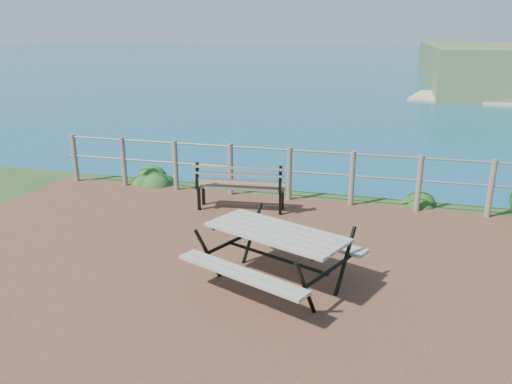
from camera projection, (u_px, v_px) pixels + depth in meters
ground at (232, 280)px, 6.33m from camera, size 10.00×7.00×0.12m
ocean at (400, 44)px, 189.82m from camera, size 1200.00×1200.00×0.00m
safety_railing at (289, 171)px, 9.23m from camera, size 9.40×0.10×1.00m
picnic_table at (276, 252)px, 6.03m from camera, size 1.85×1.39×0.72m
park_bench at (241, 179)px, 8.69m from camera, size 1.59×0.56×0.88m
shrub_lip_west at (153, 183)px, 10.55m from camera, size 0.79×0.79×0.54m
shrub_lip_east at (417, 205)px, 9.16m from camera, size 0.66×0.66×0.36m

